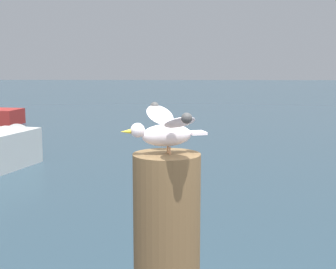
{
  "coord_description": "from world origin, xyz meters",
  "views": [
    {
      "loc": [
        -0.69,
        -2.62,
        2.58
      ],
      "look_at": [
        -0.75,
        -0.19,
        2.21
      ],
      "focal_mm": 52.96,
      "sensor_mm": 36.0,
      "label": 1
    }
  ],
  "objects": [
    {
      "name": "mooring_post",
      "position": [
        -0.75,
        -0.44,
        1.69
      ],
      "size": [
        0.31,
        0.31,
        0.94
      ],
      "primitive_type": "cylinder",
      "color": "brown",
      "rests_on": "harbor_quay"
    },
    {
      "name": "seagull",
      "position": [
        -0.75,
        -0.44,
        2.27
      ],
      "size": [
        0.39,
        0.54,
        0.21
      ],
      "color": "tan",
      "rests_on": "mooring_post"
    }
  ]
}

